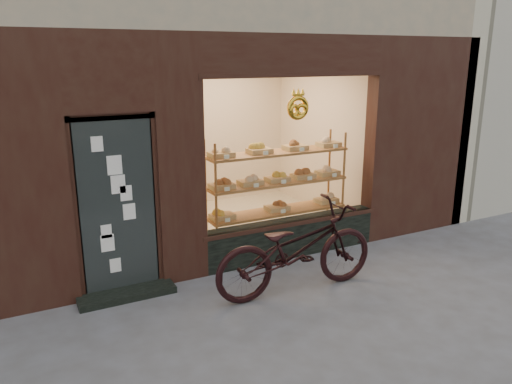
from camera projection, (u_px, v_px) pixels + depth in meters
ground at (358, 331)px, 5.29m from camera, size 90.00×90.00×0.00m
display_shelf at (277, 191)px, 7.45m from camera, size 2.20×0.45×1.70m
bicycle at (296, 249)px, 6.05m from camera, size 2.14×0.82×1.11m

